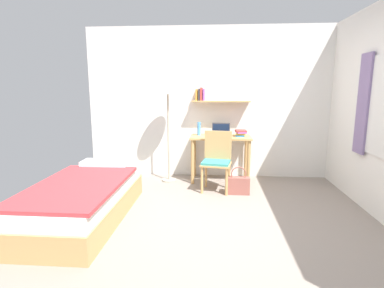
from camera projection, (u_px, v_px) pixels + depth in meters
ground_plane at (210, 224)px, 3.46m from camera, size 5.28×5.28×0.00m
wall_back at (213, 103)px, 5.20m from camera, size 4.40×0.27×2.60m
bed at (84, 200)px, 3.56m from camera, size 0.95×1.95×0.54m
desk at (220, 145)px, 5.00m from camera, size 1.00×0.53×0.77m
desk_chair at (217, 159)px, 4.55m from camera, size 0.50×0.45×0.91m
standing_lamp at (168, 93)px, 4.82m from camera, size 0.39×0.39×1.69m
laptop at (221, 132)px, 5.03m from camera, size 0.31×0.22×0.21m
water_bottle at (199, 129)px, 5.05m from camera, size 0.06×0.06×0.23m
book_stack at (241, 133)px, 4.96m from camera, size 0.19×0.26×0.10m
handbag at (238, 185)px, 4.42m from camera, size 0.33×0.12×0.42m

